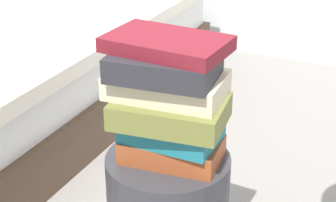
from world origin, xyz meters
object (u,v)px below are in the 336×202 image
Objects in this scene: book_cream at (167,85)px; book_charcoal at (164,66)px; book_teal at (171,131)px; book_olive at (170,111)px; book_rust at (171,150)px; book_maroon at (167,44)px.

book_charcoal is (0.00, -0.02, 0.06)m from book_cream.
book_teal is 0.88× the size of book_olive.
book_cream is (-0.02, 0.01, 0.12)m from book_teal.
book_rust is 0.11m from book_olive.
book_maroon is (-0.02, 0.01, 0.28)m from book_rust.
book_charcoal is 0.05m from book_maroon.
book_charcoal is at bearing -86.68° from book_cream.
book_olive is at bearing -101.79° from book_rust.
book_teal is 0.84× the size of book_cream.
book_maroon is at bearing 140.69° from book_teal.
book_cream is at bearing -147.26° from book_maroon.
book_olive is 0.95× the size of book_maroon.
book_teal is 0.23m from book_maroon.
book_teal is 0.06m from book_olive.
book_olive is at bearing -2.01° from book_charcoal.
book_cream is 0.99× the size of book_maroon.
book_cream is at bearing 126.62° from book_olive.
book_cream is 1.13× the size of book_charcoal.
book_olive reaches higher than book_rust.
book_olive is 0.12m from book_charcoal.
book_cream reaches higher than book_teal.
book_rust is at bearing -41.40° from book_cream.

